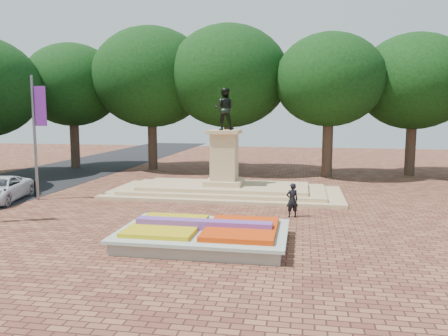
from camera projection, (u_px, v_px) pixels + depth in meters
The scene contains 5 objects.
ground at pixel (191, 229), 18.74m from camera, with size 90.00×90.00×0.00m, color brown.
flower_bed at pixel (204, 234), 16.56m from camera, with size 6.30×4.30×0.91m.
monument at pixel (224, 180), 26.44m from camera, with size 14.00×6.00×6.40m.
tree_row_back at pixel (275, 91), 35.05m from camera, with size 44.80×8.80×10.43m.
pedestrian at pixel (292, 200), 20.71m from camera, with size 0.60×0.39×1.64m, color black.
Camera 1 is at (4.63, -17.71, 4.96)m, focal length 35.00 mm.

